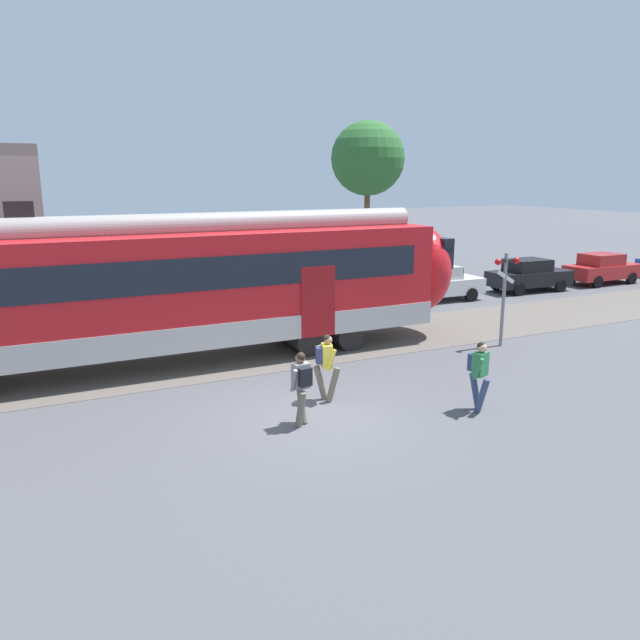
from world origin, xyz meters
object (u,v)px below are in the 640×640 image
Objects in this scene: parked_car_white at (437,283)px; crossing_signal at (505,284)px; pedestrian_yellow at (326,362)px; parked_car_red at (602,268)px; parked_car_black at (529,275)px; pedestrian_green at (479,370)px; pedestrian_grey at (302,382)px.

parked_car_white is 1.35× the size of crossing_signal.
parked_car_red is (20.26, 8.97, -0.21)m from pedestrian_yellow.
parked_car_white is 1.01× the size of parked_car_red.
crossing_signal is at bearing -138.74° from parked_car_black.
pedestrian_green is at bearing -147.39° from parked_car_red.
crossing_signal is at bearing 15.27° from pedestrian_yellow.
parked_car_white is at bearing 179.88° from parked_car_black.
parked_car_black is at bearing 41.26° from crossing_signal.
parked_car_white is (11.20, 10.19, -0.21)m from pedestrian_grey.
pedestrian_yellow is 0.42× the size of parked_car_red.
pedestrian_green reaches higher than parked_car_white.
pedestrian_green is 0.56× the size of crossing_signal.
parked_car_red is (21.44, 10.13, -0.21)m from pedestrian_grey.
parked_car_black is at bearing 31.63° from pedestrian_grey.
pedestrian_green is (2.86, -2.16, 0.00)m from pedestrian_yellow.
parked_car_black is 1.02× the size of parked_car_red.
parked_car_red is (17.40, 11.14, -0.21)m from pedestrian_green.
crossing_signal is (-8.00, -7.01, 1.23)m from parked_car_black.
pedestrian_grey and pedestrian_yellow have the same top height.
pedestrian_green reaches higher than parked_car_black.
pedestrian_green is 13.29m from parked_car_white.
pedestrian_grey is 0.41× the size of parked_car_black.
pedestrian_yellow reaches higher than parked_car_black.
pedestrian_yellow is 22.16m from parked_car_red.
pedestrian_green is 16.76m from parked_car_black.
parked_car_white is at bearing 42.30° from pedestrian_grey.
parked_car_white is 10.24m from parked_car_red.
parked_car_black is (12.49, 11.18, -0.21)m from pedestrian_green.
pedestrian_green reaches higher than parked_car_red.
parked_car_white is (7.16, 11.19, -0.21)m from pedestrian_green.
pedestrian_green is at bearing -138.16° from parked_car_black.
parked_car_black is (15.35, 9.02, -0.21)m from pedestrian_yellow.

